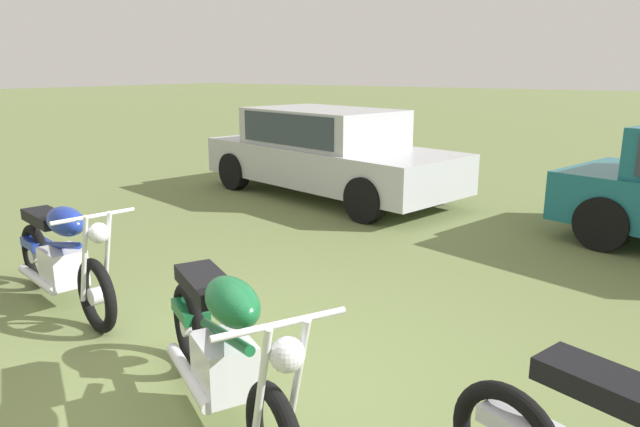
# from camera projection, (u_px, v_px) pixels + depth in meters

# --- Properties ---
(ground_plane) EXTENTS (120.00, 120.00, 0.00)m
(ground_plane) POSITION_uv_depth(u_px,v_px,m) (229.00, 403.00, 3.65)
(ground_plane) COLOR olive
(motorcycle_blue) EXTENTS (2.00, 0.73, 1.02)m
(motorcycle_blue) POSITION_uv_depth(u_px,v_px,m) (62.00, 256.00, 5.01)
(motorcycle_blue) COLOR black
(motorcycle_blue) RESTS_ON ground
(motorcycle_green) EXTENTS (1.91, 1.21, 1.02)m
(motorcycle_green) POSITION_uv_depth(u_px,v_px,m) (223.00, 349.00, 3.33)
(motorcycle_green) COLOR black
(motorcycle_green) RESTS_ON ground
(car_silver) EXTENTS (4.77, 2.66, 1.43)m
(car_silver) POSITION_uv_depth(u_px,v_px,m) (327.00, 148.00, 9.44)
(car_silver) COLOR #B2B5BA
(car_silver) RESTS_ON ground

